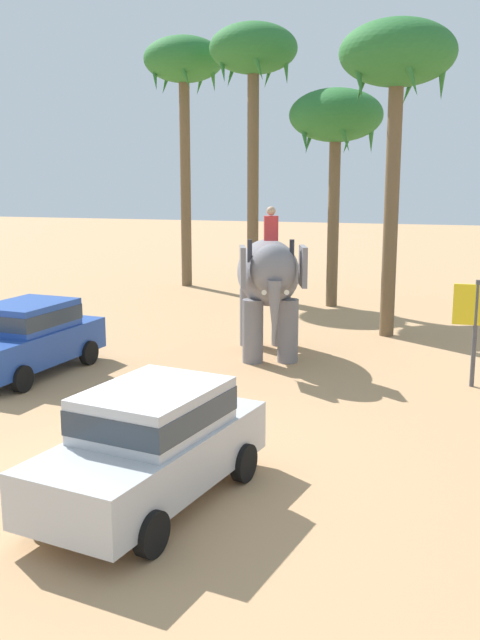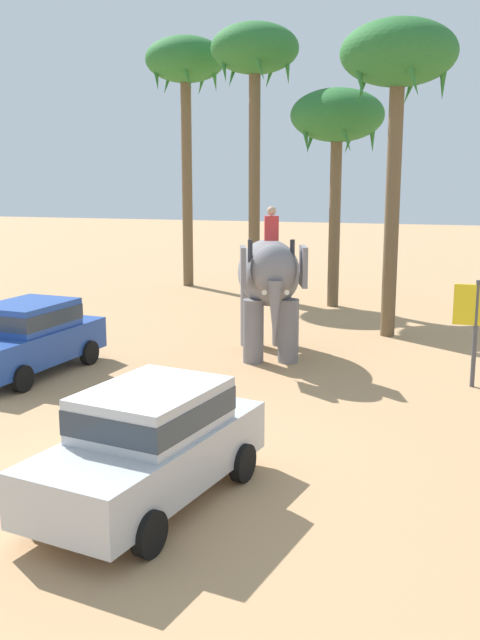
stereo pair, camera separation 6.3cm
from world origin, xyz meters
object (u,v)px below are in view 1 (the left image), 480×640
car_sedan_foreground (152,441)px  elephant_with_mahout (269,280)px  car_parked_far_side (27,335)px  palm_tree_behind_elephant (253,59)px  palm_tree_left_of_road (184,69)px  palm_tree_far_back (336,121)px  palm_tree_near_hut (397,64)px  signboard_yellow (476,312)px

car_sedan_foreground → elephant_with_mahout: size_ratio=1.08×
car_parked_far_side → palm_tree_behind_elephant: palm_tree_behind_elephant is taller
elephant_with_mahout → palm_tree_left_of_road: (-6.16, 10.74, 6.73)m
car_sedan_foreground → palm_tree_behind_elephant: 19.62m
car_sedan_foreground → palm_tree_far_back: 17.41m
palm_tree_near_hut → palm_tree_far_back: (-2.31, 4.36, -1.20)m
elephant_with_mahout → palm_tree_far_back: bearing=86.6°
car_parked_far_side → signboard_yellow: (10.10, 1.75, 0.76)m
car_sedan_foreground → car_parked_far_side: same height
car_sedan_foreground → elephant_with_mahout: elephant_with_mahout is taller
car_sedan_foreground → palm_tree_far_back: size_ratio=0.58×
car_parked_far_side → palm_tree_near_hut: palm_tree_near_hut is taller
palm_tree_near_hut → palm_tree_far_back: palm_tree_near_hut is taller
car_parked_far_side → palm_tree_left_of_road: 16.06m
signboard_yellow → palm_tree_far_back: bearing=116.6°
palm_tree_left_of_road → signboard_yellow: size_ratio=4.17×
elephant_with_mahout → signboard_yellow: size_ratio=1.67×
palm_tree_near_hut → palm_tree_left_of_road: 11.69m
elephant_with_mahout → palm_tree_far_back: (0.46, 7.64, 4.42)m
palm_tree_far_back → elephant_with_mahout: bearing=-93.4°
elephant_with_mahout → palm_tree_near_hut: palm_tree_near_hut is taller
palm_tree_left_of_road → signboard_yellow: bearing=-47.6°
palm_tree_left_of_road → palm_tree_far_back: size_ratio=1.33×
palm_tree_near_hut → palm_tree_left_of_road: size_ratio=0.88×
elephant_with_mahout → car_parked_far_side: bearing=-147.2°
car_sedan_foreground → signboard_yellow: 8.72m
car_sedan_foreground → palm_tree_near_hut: (2.31, 12.16, 6.68)m
car_sedan_foreground → signboard_yellow: size_ratio=1.81×
palm_tree_far_back → car_parked_far_side: bearing=-116.8°
palm_tree_far_back → car_sedan_foreground: bearing=-90.0°
car_parked_far_side → palm_tree_behind_elephant: (2.27, 12.09, 7.78)m
palm_tree_behind_elephant → signboard_yellow: size_ratio=4.16×
palm_tree_left_of_road → palm_tree_far_back: 7.66m
palm_tree_left_of_road → palm_tree_behind_elephant: bearing=-29.4°
palm_tree_left_of_road → palm_tree_far_back: palm_tree_left_of_road is taller
palm_tree_near_hut → signboard_yellow: palm_tree_near_hut is taller
elephant_with_mahout → palm_tree_left_of_road: bearing=119.8°
palm_tree_left_of_road → elephant_with_mahout: bearing=-60.2°
palm_tree_far_back → palm_tree_behind_elephant: bearing=159.8°
car_sedan_foreground → palm_tree_near_hut: 14.07m
car_parked_far_side → palm_tree_near_hut: 12.18m
car_sedan_foreground → palm_tree_behind_elephant: bearing=100.3°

